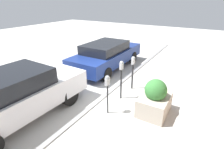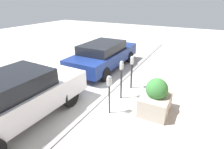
{
  "view_description": "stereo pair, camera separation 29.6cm",
  "coord_description": "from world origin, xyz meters",
  "px_view_note": "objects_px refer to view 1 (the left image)",
  "views": [
    {
      "loc": [
        -5.12,
        -3.18,
        3.52
      ],
      "look_at": [
        0.0,
        -0.16,
        0.93
      ],
      "focal_mm": 28.0,
      "sensor_mm": 36.0,
      "label": 1
    },
    {
      "loc": [
        -5.27,
        -2.92,
        3.52
      ],
      "look_at": [
        0.0,
        -0.16,
        0.93
      ],
      "focal_mm": 28.0,
      "sensor_mm": 36.0,
      "label": 2
    }
  ],
  "objects_px": {
    "parking_meter_nearest": "(107,85)",
    "parking_meter_second": "(121,74)",
    "parked_car_middle": "(107,54)",
    "planter_box": "(155,100)",
    "parked_car_front": "(15,95)",
    "parking_meter_middle": "(133,67)"
  },
  "relations": [
    {
      "from": "parking_meter_nearest",
      "to": "parking_meter_second",
      "type": "distance_m",
      "value": 1.05
    },
    {
      "from": "parked_car_middle",
      "to": "parking_meter_nearest",
      "type": "bearing_deg",
      "value": -147.96
    },
    {
      "from": "planter_box",
      "to": "parked_car_middle",
      "type": "distance_m",
      "value": 4.5
    },
    {
      "from": "planter_box",
      "to": "parking_meter_nearest",
      "type": "bearing_deg",
      "value": 120.63
    },
    {
      "from": "parking_meter_nearest",
      "to": "parked_car_middle",
      "type": "relative_size",
      "value": 0.29
    },
    {
      "from": "parking_meter_second",
      "to": "parked_car_front",
      "type": "distance_m",
      "value": 3.51
    },
    {
      "from": "parking_meter_middle",
      "to": "parked_car_middle",
      "type": "bearing_deg",
      "value": 55.25
    },
    {
      "from": "parking_meter_second",
      "to": "parking_meter_nearest",
      "type": "bearing_deg",
      "value": -176.51
    },
    {
      "from": "parking_meter_middle",
      "to": "parked_car_front",
      "type": "distance_m",
      "value": 4.31
    },
    {
      "from": "parking_meter_middle",
      "to": "parked_car_front",
      "type": "relative_size",
      "value": 0.32
    },
    {
      "from": "parked_car_front",
      "to": "planter_box",
      "type": "bearing_deg",
      "value": -54.04
    },
    {
      "from": "parking_meter_second",
      "to": "parked_car_front",
      "type": "bearing_deg",
      "value": 140.69
    },
    {
      "from": "parking_meter_nearest",
      "to": "parked_car_middle",
      "type": "xyz_separation_m",
      "value": [
        3.54,
        2.24,
        -0.28
      ]
    },
    {
      "from": "parked_car_front",
      "to": "parking_meter_middle",
      "type": "bearing_deg",
      "value": -29.72
    },
    {
      "from": "parking_meter_nearest",
      "to": "parking_meter_middle",
      "type": "bearing_deg",
      "value": 0.92
    },
    {
      "from": "parked_car_front",
      "to": "parked_car_middle",
      "type": "bearing_deg",
      "value": 1.3
    },
    {
      "from": "parking_meter_second",
      "to": "parked_car_middle",
      "type": "distance_m",
      "value": 3.31
    },
    {
      "from": "parking_meter_nearest",
      "to": "parked_car_front",
      "type": "xyz_separation_m",
      "value": [
        -1.66,
        2.29,
        -0.21
      ]
    },
    {
      "from": "parking_meter_second",
      "to": "planter_box",
      "type": "bearing_deg",
      "value": -101.21
    },
    {
      "from": "parking_meter_second",
      "to": "parked_car_middle",
      "type": "xyz_separation_m",
      "value": [
        2.48,
        2.17,
        -0.27
      ]
    },
    {
      "from": "parking_meter_middle",
      "to": "parking_meter_second",
      "type": "bearing_deg",
      "value": 178.09
    },
    {
      "from": "parking_meter_second",
      "to": "parked_car_middle",
      "type": "height_order",
      "value": "parking_meter_second"
    }
  ]
}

